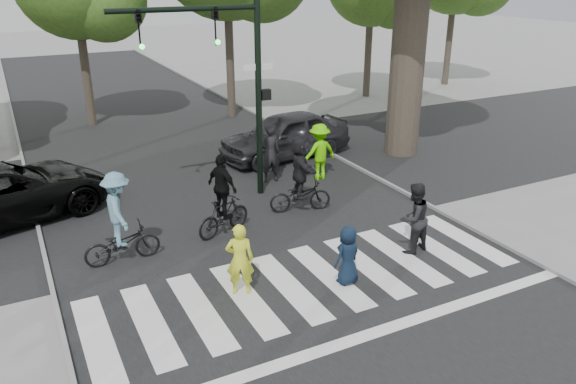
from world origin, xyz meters
The scene contains 17 objects.
ground centered at (0.00, 0.00, 0.00)m, with size 120.00×120.00×0.00m, color gray.
road_stem centered at (0.00, 5.00, 0.01)m, with size 10.00×70.00×0.01m, color black.
road_cross centered at (0.00, 8.00, 0.01)m, with size 70.00×10.00×0.01m, color black.
curb_left centered at (-5.05, 5.00, 0.05)m, with size 0.10×70.00×0.10m, color gray.
curb_right centered at (5.05, 5.00, 0.05)m, with size 0.10×70.00×0.10m, color gray.
crosswalk centered at (0.00, 0.66, 0.01)m, with size 10.00×3.85×0.01m.
traffic_signal centered at (0.35, 6.20, 3.90)m, with size 4.45×0.29×6.00m.
pedestrian_woman centered at (-1.51, 1.25, 0.80)m, with size 0.58×0.38×1.59m, color yellow.
pedestrian_child centered at (0.70, 0.59, 0.67)m, with size 0.65×0.42×1.33m, color #0F1D30.
pedestrian_adult centered at (2.87, 1.11, 0.87)m, with size 0.85×0.66×1.75m, color black.
cyclist_left centered at (-3.41, 3.76, 0.95)m, with size 1.74×1.13×2.20m.
cyclist_mid centered at (-0.79, 4.07, 0.88)m, with size 1.70×1.08×2.14m.
cyclist_right centered at (1.64, 4.47, 0.98)m, with size 1.82×1.69×2.19m.
car_suv centered at (-5.73, 7.56, 0.79)m, with size 2.61×5.67×1.57m, color black.
car_grey centered at (3.45, 8.99, 0.82)m, with size 1.93×4.80×1.64m, color #2D2B30.
bystander_hivis centered at (3.41, 6.49, 0.91)m, with size 1.18×0.68×1.82m, color #60E501.
bystander_dark centered at (1.89, 6.96, 0.95)m, with size 0.69×0.45×1.90m, color black.
Camera 1 is at (-5.28, -8.27, 6.37)m, focal length 35.00 mm.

